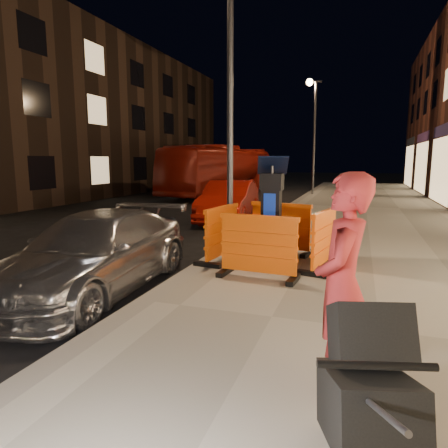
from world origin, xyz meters
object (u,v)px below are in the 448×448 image
(bus_doubledecker, at_px, (221,195))
(stroller, at_px, (368,400))
(parking_kiosk, at_px, (271,214))
(man, at_px, (342,286))
(barrier_back, at_px, (281,228))
(car_silver, at_px, (98,290))
(car_red, at_px, (229,221))
(barrier_front, at_px, (258,247))
(barrier_kerbside, at_px, (222,233))
(barrier_bldgside, at_px, (324,240))

(bus_doubledecker, xyz_separation_m, stroller, (7.70, -19.61, 0.66))
(parking_kiosk, xyz_separation_m, stroller, (1.60, -4.78, -0.41))
(bus_doubledecker, height_order, man, man)
(barrier_back, height_order, car_silver, barrier_back)
(car_red, bearing_deg, stroller, -74.19)
(car_red, distance_m, stroller, 11.17)
(barrier_front, bearing_deg, parking_kiosk, 94.48)
(parking_kiosk, relative_size, bus_doubledecker, 0.18)
(barrier_back, bearing_deg, parking_kiosk, -77.52)
(barrier_kerbside, xyz_separation_m, car_silver, (-1.43, -1.94, -0.67))
(parking_kiosk, height_order, barrier_back, parking_kiosk)
(barrier_bldgside, relative_size, bus_doubledecker, 0.13)
(barrier_front, bearing_deg, car_silver, -152.98)
(barrier_back, bearing_deg, barrier_bldgside, -32.52)
(barrier_bldgside, distance_m, man, 3.93)
(barrier_bldgside, bearing_deg, car_silver, 131.67)
(man, bearing_deg, barrier_back, -159.27)
(barrier_kerbside, xyz_separation_m, man, (2.35, -3.88, 0.39))
(barrier_back, bearing_deg, stroller, -61.93)
(bus_doubledecker, bearing_deg, barrier_back, -59.12)
(barrier_bldgside, bearing_deg, stroller, -160.79)
(barrier_front, relative_size, car_red, 0.32)
(man, bearing_deg, bus_doubledecker, -153.58)
(barrier_front, height_order, barrier_kerbside, same)
(barrier_front, relative_size, barrier_back, 1.00)
(parking_kiosk, bearing_deg, barrier_bldgside, 9.48)
(barrier_front, xyz_separation_m, barrier_bldgside, (0.95, 0.95, 0.00))
(barrier_front, height_order, car_silver, barrier_front)
(parking_kiosk, xyz_separation_m, bus_doubledecker, (-6.10, 14.83, -1.07))
(barrier_bldgside, height_order, man, man)
(barrier_kerbside, distance_m, car_silver, 2.50)
(parking_kiosk, height_order, barrier_bldgside, parking_kiosk)
(car_red, height_order, stroller, stroller)
(parking_kiosk, height_order, stroller, parking_kiosk)
(barrier_back, bearing_deg, bus_doubledecker, 126.20)
(barrier_front, bearing_deg, bus_doubledecker, 115.62)
(barrier_front, distance_m, barrier_bldgside, 1.34)
(barrier_kerbside, xyz_separation_m, barrier_bldgside, (1.90, 0.00, 0.00))
(parking_kiosk, xyz_separation_m, barrier_front, (0.00, -0.95, -0.41))
(barrier_back, distance_m, man, 5.04)
(parking_kiosk, xyz_separation_m, car_silver, (-2.38, -1.94, -1.07))
(car_red, xyz_separation_m, man, (4.00, -9.43, 1.06))
(barrier_back, distance_m, car_silver, 3.80)
(barrier_back, relative_size, barrier_kerbside, 1.00)
(barrier_bldgside, bearing_deg, barrier_kerbside, 101.48)
(barrier_back, xyz_separation_m, car_silver, (-2.38, -2.89, -0.67))
(barrier_kerbside, height_order, bus_doubledecker, bus_doubledecker)
(barrier_front, relative_size, bus_doubledecker, 0.13)
(barrier_front, distance_m, car_red, 7.03)
(barrier_kerbside, bearing_deg, barrier_front, -127.52)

